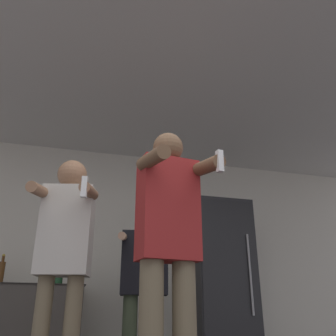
{
  "coord_description": "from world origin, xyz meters",
  "views": [
    {
      "loc": [
        -0.54,
        -1.44,
        0.56
      ],
      "look_at": [
        0.07,
        0.85,
        1.53
      ],
      "focal_mm": 40.0,
      "sensor_mm": 36.0,
      "label": 1
    }
  ],
  "objects_px": {
    "refrigerator": "(220,285)",
    "bottle_short_whiskey": "(59,274)",
    "bottle_brown_liquor": "(1,272)",
    "person_man_side": "(64,247)",
    "person_woman_foreground": "(169,244)",
    "person_spectator_back": "(144,280)"
  },
  "relations": [
    {
      "from": "person_spectator_back",
      "to": "person_man_side",
      "type": "bearing_deg",
      "value": -131.89
    },
    {
      "from": "person_spectator_back",
      "to": "person_woman_foreground",
      "type": "bearing_deg",
      "value": -94.61
    },
    {
      "from": "bottle_short_whiskey",
      "to": "person_woman_foreground",
      "type": "xyz_separation_m",
      "value": [
        0.67,
        -1.88,
        -0.01
      ]
    },
    {
      "from": "bottle_brown_liquor",
      "to": "person_woman_foreground",
      "type": "distance_m",
      "value": 2.25
    },
    {
      "from": "refrigerator",
      "to": "bottle_short_whiskey",
      "type": "xyz_separation_m",
      "value": [
        -1.77,
        0.04,
        0.07
      ]
    },
    {
      "from": "bottle_brown_liquor",
      "to": "person_man_side",
      "type": "xyz_separation_m",
      "value": [
        0.6,
        -1.44,
        0.02
      ]
    },
    {
      "from": "bottle_short_whiskey",
      "to": "person_woman_foreground",
      "type": "bearing_deg",
      "value": -70.33
    },
    {
      "from": "person_man_side",
      "to": "person_woman_foreground",
      "type": "bearing_deg",
      "value": -34.53
    },
    {
      "from": "person_woman_foreground",
      "to": "bottle_brown_liquor",
      "type": "bearing_deg",
      "value": 123.32
    },
    {
      "from": "person_woman_foreground",
      "to": "person_man_side",
      "type": "height_order",
      "value": "person_woman_foreground"
    },
    {
      "from": "refrigerator",
      "to": "bottle_brown_liquor",
      "type": "xyz_separation_m",
      "value": [
        -2.33,
        0.04,
        0.08
      ]
    },
    {
      "from": "person_woman_foreground",
      "to": "person_man_side",
      "type": "xyz_separation_m",
      "value": [
        -0.63,
        0.44,
        0.03
      ]
    },
    {
      "from": "bottle_short_whiskey",
      "to": "person_man_side",
      "type": "xyz_separation_m",
      "value": [
        0.04,
        -1.44,
        0.02
      ]
    },
    {
      "from": "bottle_brown_liquor",
      "to": "person_man_side",
      "type": "bearing_deg",
      "value": -67.42
    },
    {
      "from": "person_man_side",
      "to": "bottle_short_whiskey",
      "type": "bearing_deg",
      "value": 91.45
    },
    {
      "from": "person_woman_foreground",
      "to": "person_spectator_back",
      "type": "relative_size",
      "value": 1.14
    },
    {
      "from": "refrigerator",
      "to": "bottle_short_whiskey",
      "type": "bearing_deg",
      "value": 178.65
    },
    {
      "from": "person_spectator_back",
      "to": "refrigerator",
      "type": "bearing_deg",
      "value": 30.11
    },
    {
      "from": "bottle_brown_liquor",
      "to": "refrigerator",
      "type": "bearing_deg",
      "value": -1.02
    },
    {
      "from": "bottle_brown_liquor",
      "to": "person_spectator_back",
      "type": "relative_size",
      "value": 0.19
    },
    {
      "from": "bottle_short_whiskey",
      "to": "person_spectator_back",
      "type": "height_order",
      "value": "person_spectator_back"
    },
    {
      "from": "bottle_brown_liquor",
      "to": "person_spectator_back",
      "type": "height_order",
      "value": "person_spectator_back"
    }
  ]
}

